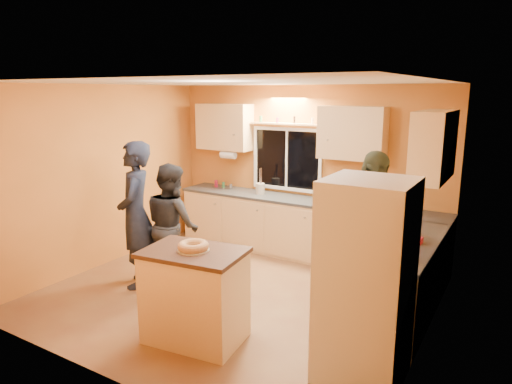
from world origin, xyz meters
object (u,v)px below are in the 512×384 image
Objects in this scene: person_right at (370,230)px; island at (195,295)px; person_center at (172,225)px; person_left at (136,215)px; refrigerator at (365,282)px.

island is at bearing 164.76° from person_right.
person_center is 0.87× the size of person_right.
person_center is at bearing 90.06° from person_left.
person_left reaches higher than person_center.
island is 1.72m from person_left.
person_left is (-3.16, 0.43, 0.05)m from refrigerator.
refrigerator is 1.68× the size of island.
person_right reaches higher than refrigerator.
island is at bearing 29.29° from person_left.
person_right is at bearing 45.56° from island.
person_center is (-1.13, 0.97, 0.32)m from island.
refrigerator is 1.12× the size of person_center.
person_right is at bearing -138.95° from person_center.
person_left is 1.02× the size of person_right.
person_center is (0.37, 0.27, -0.14)m from person_left.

